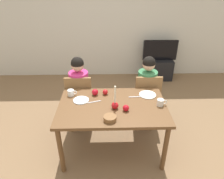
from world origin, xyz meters
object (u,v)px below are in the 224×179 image
(bowl_walnuts, at_px, (110,118))
(apple_by_left_plate, at_px, (95,92))
(plate_right, at_px, (148,95))
(apple_by_right_mug, at_px, (105,92))
(dining_table, at_px, (112,110))
(chair_left, at_px, (80,97))
(apple_near_candle, at_px, (126,108))
(person_right_child, at_px, (146,92))
(mug_right, at_px, (161,102))
(candle_centerpiece, at_px, (115,104))
(plate_left, at_px, (81,100))
(tv, at_px, (160,50))
(tv_stand, at_px, (158,69))
(person_left_child, at_px, (80,93))
(chair_right, at_px, (146,96))
(mug_left, at_px, (71,93))

(bowl_walnuts, distance_m, apple_by_left_plate, 0.61)
(plate_right, xyz_separation_m, apple_by_right_mug, (-0.59, 0.03, 0.03))
(dining_table, xyz_separation_m, apple_by_right_mug, (-0.09, 0.28, 0.12))
(chair_left, distance_m, apple_near_candle, 1.03)
(person_right_child, bearing_deg, plate_right, -99.26)
(chair_left, distance_m, person_right_child, 1.07)
(apple_near_candle, bearing_deg, bowl_walnuts, -137.30)
(bowl_walnuts, bearing_deg, mug_right, 24.13)
(bowl_walnuts, bearing_deg, candle_centerpiece, 74.31)
(apple_by_left_plate, bearing_deg, plate_left, -141.91)
(tv, distance_m, candle_centerpiece, 2.63)
(person_right_child, bearing_deg, tv_stand, 70.27)
(chair_left, height_order, plate_right, chair_left)
(plate_left, height_order, apple_near_candle, apple_near_candle)
(mug_right, relative_size, apple_by_right_mug, 1.72)
(chair_left, relative_size, person_left_child, 0.77)
(chair_left, relative_size, person_right_child, 0.77)
(person_left_child, height_order, mug_right, person_left_child)
(chair_right, xyz_separation_m, candle_centerpiece, (-0.53, -0.68, 0.30))
(dining_table, distance_m, person_left_child, 0.82)
(chair_left, bearing_deg, person_right_child, 1.74)
(plate_right, height_order, bowl_walnuts, bowl_walnuts)
(person_left_child, xyz_separation_m, apple_by_right_mug, (0.41, -0.36, 0.22))
(person_left_child, xyz_separation_m, apple_by_left_plate, (0.27, -0.38, 0.23))
(chair_right, xyz_separation_m, bowl_walnuts, (-0.60, -0.92, 0.27))
(chair_right, height_order, mug_right, chair_right)
(dining_table, height_order, candle_centerpiece, candle_centerpiece)
(candle_centerpiece, height_order, mug_left, candle_centerpiece)
(plate_right, bearing_deg, tv, 72.21)
(person_right_child, bearing_deg, person_left_child, 180.00)
(candle_centerpiece, xyz_separation_m, apple_by_right_mug, (-0.12, 0.35, -0.03))
(person_right_child, bearing_deg, apple_near_candle, -117.60)
(mug_right, relative_size, apple_near_candle, 1.63)
(chair_right, relative_size, apple_near_candle, 11.25)
(person_right_child, relative_size, bowl_walnuts, 7.75)
(tv_stand, relative_size, tv, 0.81)
(tv, distance_m, mug_left, 2.68)
(plate_right, bearing_deg, plate_left, -172.45)
(tv_stand, relative_size, apple_by_right_mug, 8.46)
(plate_right, relative_size, apple_near_candle, 2.96)
(tv_stand, bearing_deg, dining_table, -116.77)
(candle_centerpiece, bearing_deg, apple_near_candle, -20.89)
(mug_right, height_order, apple_by_left_plate, apple_by_left_plate)
(chair_left, height_order, mug_left, chair_left)
(mug_right, bearing_deg, dining_table, 178.27)
(chair_left, xyz_separation_m, apple_near_candle, (0.67, -0.74, 0.28))
(candle_centerpiece, bearing_deg, mug_right, 5.66)
(plate_left, bearing_deg, chair_right, 26.34)
(mug_right, bearing_deg, tv, 76.86)
(apple_by_left_plate, bearing_deg, mug_right, -18.28)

